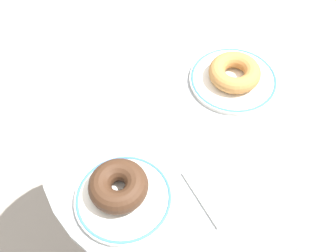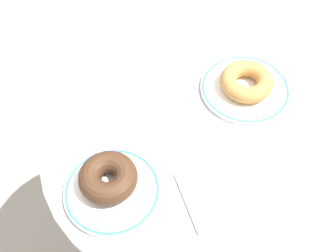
{
  "view_description": "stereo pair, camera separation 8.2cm",
  "coord_description": "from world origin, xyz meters",
  "px_view_note": "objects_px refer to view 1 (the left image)",
  "views": [
    {
      "loc": [
        -0.38,
        -0.32,
        1.49
      ],
      "look_at": [
        -0.03,
        0.03,
        0.81
      ],
      "focal_mm": 44.41,
      "sensor_mm": 36.0,
      "label": 1
    },
    {
      "loc": [
        -0.31,
        -0.37,
        1.49
      ],
      "look_at": [
        -0.03,
        0.03,
        0.81
      ],
      "focal_mm": 44.41,
      "sensor_mm": 36.0,
      "label": 2
    }
  ],
  "objects_px": {
    "donut_chocolate": "(120,187)",
    "donut_old_fashioned": "(235,72)",
    "plate_right": "(233,80)",
    "plate_left": "(124,198)",
    "cafe_table": "(183,188)",
    "paper_napkin": "(231,184)"
  },
  "relations": [
    {
      "from": "plate_right",
      "to": "donut_chocolate",
      "type": "height_order",
      "value": "donut_chocolate"
    },
    {
      "from": "plate_right",
      "to": "donut_old_fashioned",
      "type": "xyz_separation_m",
      "value": [
        0.0,
        0.0,
        0.02
      ]
    },
    {
      "from": "plate_right",
      "to": "paper_napkin",
      "type": "bearing_deg",
      "value": -141.23
    },
    {
      "from": "plate_left",
      "to": "donut_old_fashioned",
      "type": "distance_m",
      "value": 0.38
    },
    {
      "from": "plate_left",
      "to": "paper_napkin",
      "type": "bearing_deg",
      "value": -36.23
    },
    {
      "from": "cafe_table",
      "to": "paper_napkin",
      "type": "height_order",
      "value": "paper_napkin"
    },
    {
      "from": "plate_right",
      "to": "plate_left",
      "type": "bearing_deg",
      "value": -173.27
    },
    {
      "from": "donut_chocolate",
      "to": "donut_old_fashioned",
      "type": "relative_size",
      "value": 0.95
    },
    {
      "from": "plate_right",
      "to": "donut_old_fashioned",
      "type": "height_order",
      "value": "donut_old_fashioned"
    },
    {
      "from": "plate_left",
      "to": "paper_napkin",
      "type": "distance_m",
      "value": 0.21
    },
    {
      "from": "cafe_table",
      "to": "plate_left",
      "type": "height_order",
      "value": "plate_left"
    },
    {
      "from": "plate_right",
      "to": "paper_napkin",
      "type": "relative_size",
      "value": 1.38
    },
    {
      "from": "plate_left",
      "to": "donut_old_fashioned",
      "type": "xyz_separation_m",
      "value": [
        0.38,
        0.04,
        0.02
      ]
    },
    {
      "from": "donut_chocolate",
      "to": "paper_napkin",
      "type": "distance_m",
      "value": 0.21
    },
    {
      "from": "plate_left",
      "to": "donut_chocolate",
      "type": "distance_m",
      "value": 0.03
    },
    {
      "from": "plate_right",
      "to": "donut_old_fashioned",
      "type": "bearing_deg",
      "value": 20.56
    },
    {
      "from": "donut_old_fashioned",
      "to": "paper_napkin",
      "type": "relative_size",
      "value": 0.81
    },
    {
      "from": "donut_old_fashioned",
      "to": "cafe_table",
      "type": "bearing_deg",
      "value": -170.87
    },
    {
      "from": "donut_chocolate",
      "to": "donut_old_fashioned",
      "type": "xyz_separation_m",
      "value": [
        0.37,
        0.04,
        -0.0
      ]
    },
    {
      "from": "paper_napkin",
      "to": "plate_right",
      "type": "bearing_deg",
      "value": 38.77
    },
    {
      "from": "paper_napkin",
      "to": "donut_chocolate",
      "type": "bearing_deg",
      "value": 141.28
    },
    {
      "from": "cafe_table",
      "to": "plate_right",
      "type": "distance_m",
      "value": 0.31
    }
  ]
}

